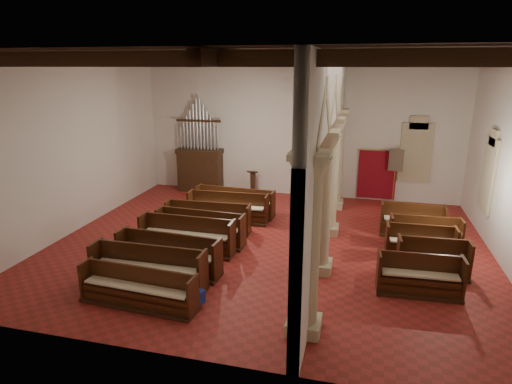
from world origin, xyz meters
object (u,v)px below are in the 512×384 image
Objects in this scene: aisle_pew_0 at (419,281)px; lectern at (253,184)px; pipe_organ at (200,162)px; processional_banner at (394,186)px; nave_pew_0 at (138,294)px.

lectern is at bearing 127.37° from aisle_pew_0.
pipe_organ is at bearing 136.89° from aisle_pew_0.
pipe_organ is at bearing -168.83° from processional_banner.
lectern is 9.93m from nave_pew_0.
nave_pew_0 is at bearing -111.81° from processional_banner.
processional_banner is at bearing -0.29° from pipe_organ.
lectern is (2.55, -0.01, -0.89)m from pipe_organ.
pipe_organ reaches higher than aisle_pew_0.
processional_banner is 7.62m from aisle_pew_0.
processional_banner reaches higher than lectern.
lectern is 0.38× the size of nave_pew_0.
aisle_pew_0 is at bearing -40.51° from pipe_organ.
pipe_organ reaches higher than nave_pew_0.
pipe_organ is 2.05× the size of aisle_pew_0.
processional_banner is 0.84× the size of nave_pew_0.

